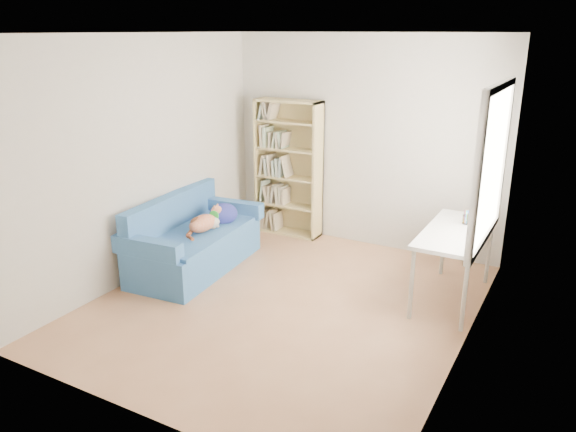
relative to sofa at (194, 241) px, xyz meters
The scene contains 6 objects.
ground 1.43m from the sofa, 12.60° to the right, with size 4.00×4.00×0.00m, color #A7704B.
room_shell 1.99m from the sofa, 10.48° to the right, with size 3.54×4.04×2.62m.
sofa is the anchor object (origin of this frame).
bookshelf 1.67m from the sofa, 75.84° to the left, with size 0.89×0.28×1.79m.
desk 2.89m from the sofa, 12.09° to the left, with size 0.59×1.28×0.75m.
pen_cup 3.00m from the sofa, 16.51° to the left, with size 0.08×0.08×0.15m.
Camera 1 is at (2.49, -4.44, 2.63)m, focal length 35.00 mm.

